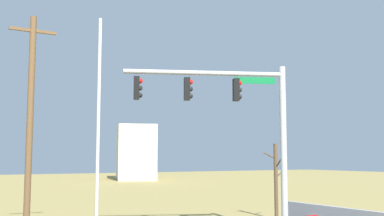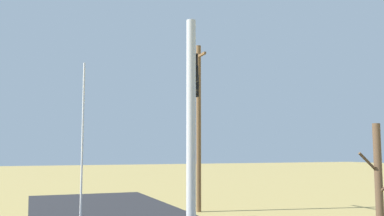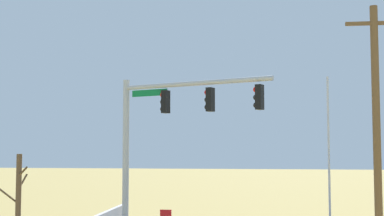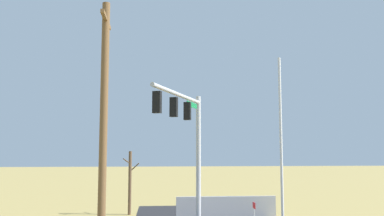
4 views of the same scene
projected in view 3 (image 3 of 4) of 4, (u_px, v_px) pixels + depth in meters
name	position (u px, v px, depth m)	size (l,w,h in m)	color
signal_mast	(164.00, 126.00, 22.12)	(6.49, 2.85, 7.19)	#B2B5BA
flagpole	(329.00, 158.00, 23.96)	(0.10, 0.10, 7.48)	silver
utility_pole	(377.00, 133.00, 17.75)	(1.90, 0.26, 9.07)	brown
bare_tree	(18.00, 207.00, 19.19)	(1.27, 1.02, 3.99)	brown
open_sign	(166.00, 216.00, 25.52)	(0.56, 0.04, 1.22)	silver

